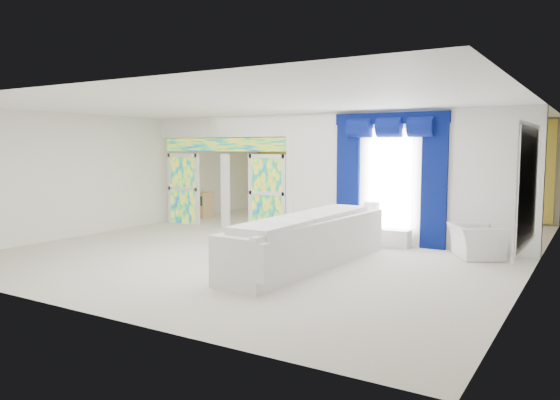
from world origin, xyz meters
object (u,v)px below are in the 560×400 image
Objects in this scene: grand_piano at (313,200)px; coffee_table at (256,247)px; armchair at (476,241)px; white_sofa at (308,244)px; console_table at (384,237)px.

coffee_table is at bearing -58.56° from grand_piano.
armchair is 0.49× the size of grand_piano.
white_sofa is 3.76× the size of console_table.
armchair reaches higher than console_table.
white_sofa reaches higher than armchair.
console_table is at bearing 83.39° from white_sofa.
console_table is at bearing -30.28° from grand_piano.
grand_piano reaches higher than console_table.
coffee_table is 4.37m from armchair.
armchair is at bearing -7.23° from console_table.
white_sofa is 2.70m from console_table.
armchair is 6.87m from grand_piano.
grand_piano reaches higher than coffee_table.
coffee_table is 6.25m from grand_piano.
console_table is 1.14× the size of armchair.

